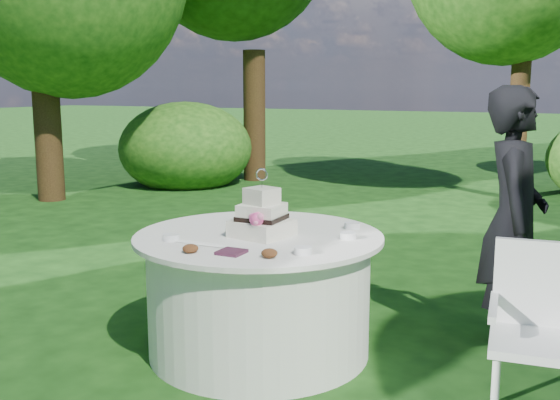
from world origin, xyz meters
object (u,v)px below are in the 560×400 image
object	(u,v)px
guest	(513,221)
cake	(262,218)
napkins	(231,252)
chair	(539,322)
table	(259,293)

from	to	relation	value
guest	cake	bearing A→B (deg)	113.13
cake	guest	bearing A→B (deg)	30.31
napkins	cake	world-z (taller)	cake
chair	table	bearing A→B (deg)	175.08
table	cake	bearing A→B (deg)	-41.22
cake	chair	distance (m)	1.67
table	chair	world-z (taller)	chair
table	chair	size ratio (longest dim) A/B	1.71
chair	cake	bearing A→B (deg)	176.27
cake	chair	size ratio (longest dim) A/B	0.47
napkins	guest	xyz separation A→B (m)	(1.33, 1.25, 0.07)
napkins	table	size ratio (longest dim) A/B	0.09
guest	table	world-z (taller)	guest
guest	chair	distance (m)	1.00
napkins	guest	bearing A→B (deg)	43.41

